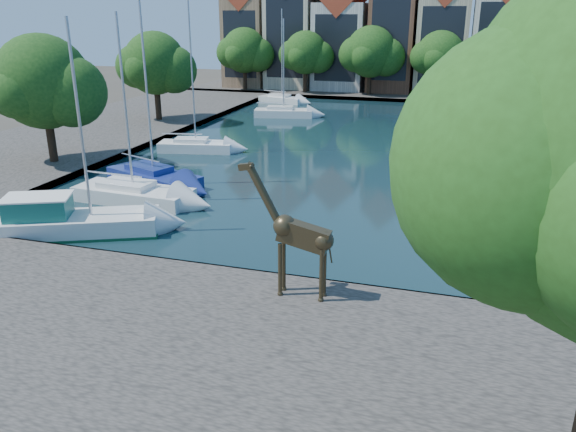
# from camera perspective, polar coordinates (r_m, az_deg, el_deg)

# --- Properties ---
(ground) EXTENTS (160.00, 160.00, 0.00)m
(ground) POSITION_cam_1_polar(r_m,az_deg,el_deg) (21.40, 2.73, -7.44)
(ground) COLOR #38332B
(ground) RESTS_ON ground
(water_basin) EXTENTS (38.00, 50.00, 0.08)m
(water_basin) POSITION_cam_1_polar(r_m,az_deg,el_deg) (43.82, 10.48, 6.69)
(water_basin) COLOR black
(water_basin) RESTS_ON ground
(near_quay) EXTENTS (50.00, 14.00, 0.50)m
(near_quay) POSITION_cam_1_polar(r_m,az_deg,el_deg) (15.61, -3.88, -17.99)
(near_quay) COLOR #514C46
(near_quay) RESTS_ON ground
(far_quay) EXTENTS (60.00, 16.00, 0.50)m
(far_quay) POSITION_cam_1_polar(r_m,az_deg,el_deg) (75.22, 13.47, 12.09)
(far_quay) COLOR #514C46
(far_quay) RESTS_ON ground
(left_quay) EXTENTS (14.00, 52.00, 0.50)m
(left_quay) POSITION_cam_1_polar(r_m,az_deg,el_deg) (52.59, -17.94, 8.48)
(left_quay) COLOR #514C46
(left_quay) RESTS_ON ground
(townhouse_west_end) EXTENTS (5.44, 9.18, 14.93)m
(townhouse_west_end) POSITION_cam_1_polar(r_m,az_deg,el_deg) (79.41, -3.72, 18.12)
(townhouse_west_end) COLOR #906E4F
(townhouse_west_end) RESTS_ON far_quay
(townhouse_west_mid) EXTENTS (5.94, 9.18, 16.79)m
(townhouse_west_mid) POSITION_cam_1_polar(r_m,az_deg,el_deg) (77.52, 0.66, 18.76)
(townhouse_west_mid) COLOR beige
(townhouse_west_mid) RESTS_ON far_quay
(townhouse_west_inner) EXTENTS (6.43, 9.18, 15.15)m
(townhouse_west_inner) POSITION_cam_1_polar(r_m,az_deg,el_deg) (75.99, 5.61, 17.98)
(townhouse_west_inner) COLOR beige
(townhouse_west_inner) RESTS_ON far_quay
(townhouse_center) EXTENTS (5.44, 9.18, 16.93)m
(townhouse_center) POSITION_cam_1_polar(r_m,az_deg,el_deg) (74.96, 10.78, 18.49)
(townhouse_center) COLOR brown
(townhouse_center) RESTS_ON far_quay
(townhouse_east_inner) EXTENTS (5.94, 9.18, 15.79)m
(townhouse_east_inner) POSITION_cam_1_polar(r_m,az_deg,el_deg) (74.53, 15.55, 17.64)
(townhouse_east_inner) COLOR tan
(townhouse_east_inner) RESTS_ON far_quay
(townhouse_east_mid) EXTENTS (6.43, 9.18, 16.65)m
(townhouse_east_mid) POSITION_cam_1_polar(r_m,az_deg,el_deg) (74.59, 20.79, 17.40)
(townhouse_east_mid) COLOR beige
(townhouse_east_mid) RESTS_ON far_quay
(townhouse_east_end) EXTENTS (5.44, 9.18, 14.43)m
(townhouse_east_end) POSITION_cam_1_polar(r_m,az_deg,el_deg) (75.24, 25.81, 15.99)
(townhouse_east_end) COLOR brown
(townhouse_east_end) RESTS_ON far_quay
(far_tree_far_west) EXTENTS (7.28, 5.60, 7.68)m
(far_tree_far_west) POSITION_cam_1_polar(r_m,az_deg,el_deg) (73.99, -4.38, 16.28)
(far_tree_far_west) COLOR #332114
(far_tree_far_west) RESTS_ON far_quay
(far_tree_west) EXTENTS (6.76, 5.20, 7.36)m
(far_tree_west) POSITION_cam_1_polar(r_m,az_deg,el_deg) (71.54, 1.86, 16.12)
(far_tree_west) COLOR #332114
(far_tree_west) RESTS_ON far_quay
(far_tree_mid_west) EXTENTS (7.80, 6.00, 8.00)m
(far_tree_mid_west) POSITION_cam_1_polar(r_m,az_deg,el_deg) (69.89, 8.48, 16.01)
(far_tree_mid_west) COLOR #332114
(far_tree_mid_west) RESTS_ON far_quay
(far_tree_mid_east) EXTENTS (7.02, 5.40, 7.52)m
(far_tree_mid_east) POSITION_cam_1_polar(r_m,az_deg,el_deg) (69.17, 15.26, 15.37)
(far_tree_mid_east) COLOR #332114
(far_tree_mid_east) RESTS_ON far_quay
(far_tree_east) EXTENTS (7.54, 5.80, 7.84)m
(far_tree_east) POSITION_cam_1_polar(r_m,az_deg,el_deg) (69.34, 22.09, 14.75)
(far_tree_east) COLOR #332114
(far_tree_east) RESTS_ON far_quay
(side_tree_left_near) EXTENTS (7.80, 6.00, 8.20)m
(side_tree_left_near) POSITION_cam_1_polar(r_m,az_deg,el_deg) (39.89, -23.48, 12.09)
(side_tree_left_near) COLOR #332114
(side_tree_left_near) RESTS_ON left_quay
(side_tree_left_far) EXTENTS (7.28, 5.60, 7.88)m
(side_tree_left_far) POSITION_cam_1_polar(r_m,az_deg,el_deg) (53.62, -13.27, 14.67)
(side_tree_left_far) COLOR #332114
(side_tree_left_far) RESTS_ON left_quay
(giraffe_statue) EXTENTS (3.25, 0.58, 4.65)m
(giraffe_statue) POSITION_cam_1_polar(r_m,az_deg,el_deg) (19.00, 0.87, -1.85)
(giraffe_statue) COLOR #392F1C
(giraffe_statue) RESTS_ON near_quay
(motorsailer) EXTENTS (8.08, 5.30, 9.64)m
(motorsailer) POSITION_cam_1_polar(r_m,az_deg,el_deg) (27.96, -21.68, -0.32)
(motorsailer) COLOR silver
(motorsailer) RESTS_ON water_basin
(sailboat_left_a) EXTENTS (6.69, 2.69, 9.83)m
(sailboat_left_a) POSITION_cam_1_polar(r_m,az_deg,el_deg) (31.76, -15.43, 2.45)
(sailboat_left_a) COLOR silver
(sailboat_left_a) RESTS_ON water_basin
(sailboat_left_b) EXTENTS (6.71, 4.39, 11.81)m
(sailboat_left_b) POSITION_cam_1_polar(r_m,az_deg,el_deg) (34.72, -13.48, 4.14)
(sailboat_left_b) COLOR navy
(sailboat_left_b) RESTS_ON water_basin
(sailboat_left_c) EXTENTS (5.71, 2.97, 11.33)m
(sailboat_left_c) POSITION_cam_1_polar(r_m,az_deg,el_deg) (42.63, -9.33, 7.25)
(sailboat_left_c) COLOR white
(sailboat_left_c) RESTS_ON water_basin
(sailboat_left_d) EXTENTS (6.03, 3.15, 9.26)m
(sailboat_left_d) POSITION_cam_1_polar(r_m,az_deg,el_deg) (56.64, -0.44, 10.61)
(sailboat_left_d) COLOR silver
(sailboat_left_d) RESTS_ON water_basin
(sailboat_left_e) EXTENTS (5.70, 3.31, 10.18)m
(sailboat_left_e) POSITION_cam_1_polar(r_m,az_deg,el_deg) (66.09, -0.61, 11.91)
(sailboat_left_e) COLOR silver
(sailboat_left_e) RESTS_ON water_basin
(sailboat_right_d) EXTENTS (6.71, 2.60, 8.45)m
(sailboat_right_d) POSITION_cam_1_polar(r_m,az_deg,el_deg) (57.25, 26.22, 8.70)
(sailboat_right_d) COLOR white
(sailboat_right_d) RESTS_ON water_basin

